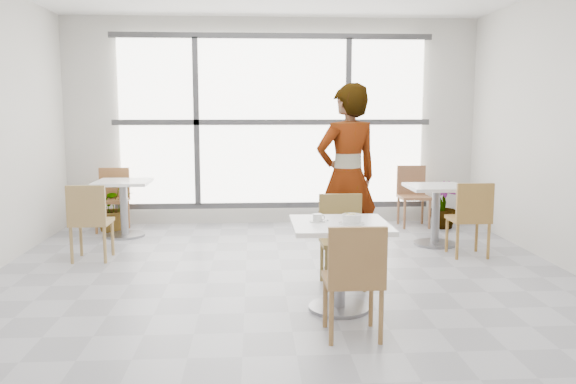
{
  "coord_description": "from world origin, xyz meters",
  "views": [
    {
      "loc": [
        -0.29,
        -5.16,
        1.69
      ],
      "look_at": [
        0.0,
        -0.3,
        1.0
      ],
      "focal_mm": 36.64,
      "sensor_mm": 36.0,
      "label": 1
    }
  ],
  "objects": [
    {
      "name": "bg_chair_right_near",
      "position": [
        2.18,
        1.29,
        0.5
      ],
      "size": [
        0.42,
        0.42,
        0.87
      ],
      "rotation": [
        0.0,
        0.0,
        3.14
      ],
      "color": "olive",
      "rests_on": "ground"
    },
    {
      "name": "chair_near",
      "position": [
        0.44,
        -1.05,
        0.5
      ],
      "size": [
        0.42,
        0.42,
        0.87
      ],
      "rotation": [
        0.0,
        0.0,
        3.14
      ],
      "color": "#9B6E3E",
      "rests_on": "ground"
    },
    {
      "name": "main_table",
      "position": [
        0.43,
        -0.39,
        0.52
      ],
      "size": [
        0.8,
        0.8,
        0.75
      ],
      "color": "white",
      "rests_on": "ground"
    },
    {
      "name": "bg_table_left",
      "position": [
        -2.01,
        2.66,
        0.49
      ],
      "size": [
        0.7,
        0.7,
        0.75
      ],
      "color": "white",
      "rests_on": "ground"
    },
    {
      "name": "plant_left",
      "position": [
        -2.24,
        3.02,
        0.34
      ],
      "size": [
        0.67,
        0.59,
        0.69
      ],
      "primitive_type": "imported",
      "rotation": [
        0.0,
        0.0,
        0.1
      ],
      "color": "#4B7837",
      "rests_on": "ground"
    },
    {
      "name": "bg_chair_left_near",
      "position": [
        -2.11,
        1.36,
        0.5
      ],
      "size": [
        0.42,
        0.42,
        0.87
      ],
      "rotation": [
        0.0,
        0.0,
        3.14
      ],
      "color": "#A1804A",
      "rests_on": "ground"
    },
    {
      "name": "wall_front",
      "position": [
        0.0,
        -3.5,
        1.5
      ],
      "size": [
        6.0,
        0.0,
        6.0
      ],
      "primitive_type": "plane",
      "rotation": [
        -1.57,
        0.0,
        0.0
      ],
      "color": "silver",
      "rests_on": "ground"
    },
    {
      "name": "bg_chair_right_far",
      "position": [
        2.03,
        3.17,
        0.5
      ],
      "size": [
        0.42,
        0.42,
        0.87
      ],
      "color": "brown",
      "rests_on": "ground"
    },
    {
      "name": "window",
      "position": [
        0.0,
        3.44,
        1.5
      ],
      "size": [
        4.6,
        0.07,
        2.52
      ],
      "color": "white",
      "rests_on": "ground"
    },
    {
      "name": "oatmeal_bowl",
      "position": [
        0.52,
        -0.45,
        0.79
      ],
      "size": [
        0.21,
        0.21,
        0.09
      ],
      "color": "silver",
      "rests_on": "main_table"
    },
    {
      "name": "bg_table_right",
      "position": [
        1.98,
        1.93,
        0.49
      ],
      "size": [
        0.7,
        0.7,
        0.75
      ],
      "color": "white",
      "rests_on": "ground"
    },
    {
      "name": "coffee_cup",
      "position": [
        0.25,
        -0.34,
        0.78
      ],
      "size": [
        0.16,
        0.13,
        0.07
      ],
      "color": "silver",
      "rests_on": "main_table"
    },
    {
      "name": "wall_back",
      "position": [
        0.0,
        3.5,
        1.5
      ],
      "size": [
        6.0,
        0.0,
        6.0
      ],
      "primitive_type": "plane",
      "rotation": [
        1.57,
        0.0,
        0.0
      ],
      "color": "silver",
      "rests_on": "ground"
    },
    {
      "name": "person",
      "position": [
        0.69,
        0.9,
        0.98
      ],
      "size": [
        0.83,
        0.69,
        1.95
      ],
      "primitive_type": "imported",
      "rotation": [
        0.0,
        0.0,
        3.51
      ],
      "color": "black",
      "rests_on": "ground"
    },
    {
      "name": "bg_chair_left_far",
      "position": [
        -2.25,
        3.1,
        0.5
      ],
      "size": [
        0.42,
        0.42,
        0.87
      ],
      "color": "#9A6236",
      "rests_on": "ground"
    },
    {
      "name": "floor",
      "position": [
        0.0,
        0.0,
        0.0
      ],
      "size": [
        7.0,
        7.0,
        0.0
      ],
      "primitive_type": "plane",
      "color": "#9E9EA5",
      "rests_on": "ground"
    },
    {
      "name": "chair_far",
      "position": [
        0.56,
        0.35,
        0.5
      ],
      "size": [
        0.42,
        0.42,
        0.87
      ],
      "color": "olive",
      "rests_on": "ground"
    },
    {
      "name": "plant_right",
      "position": [
        2.41,
        2.95,
        0.33
      ],
      "size": [
        0.48,
        0.48,
        0.67
      ],
      "primitive_type": "imported",
      "rotation": [
        0.0,
        0.0,
        -0.34
      ],
      "color": "#4C7D39",
      "rests_on": "ground"
    }
  ]
}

